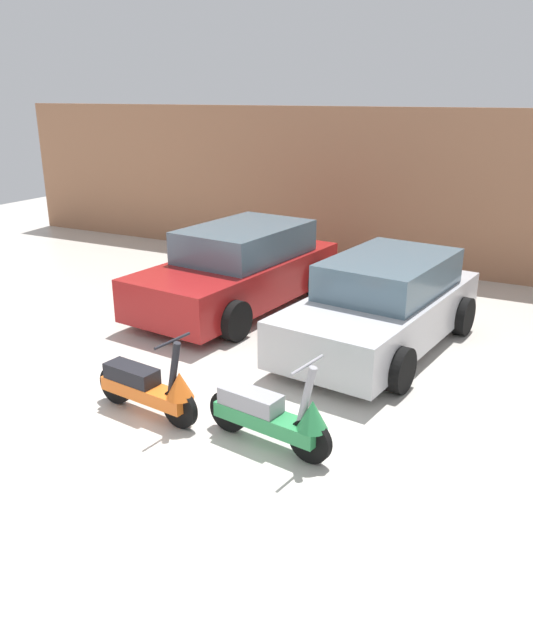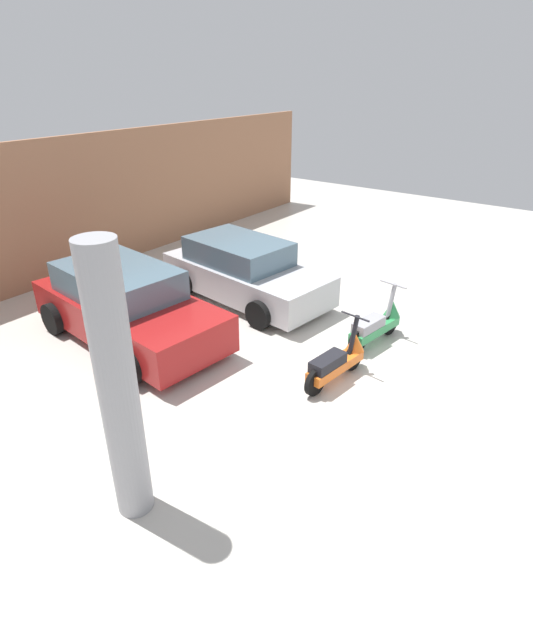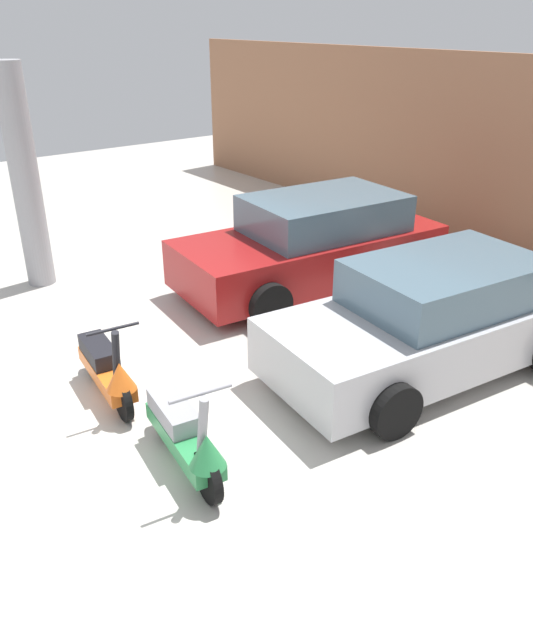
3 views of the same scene
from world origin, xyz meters
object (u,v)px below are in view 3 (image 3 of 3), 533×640
support_column_side (25,180)px  car_rear_center (431,319)px  scooter_front_left (108,369)px  scooter_front_right (186,435)px  car_rear_left (313,244)px

support_column_side → car_rear_center: bearing=26.5°
scooter_front_left → car_rear_center: (1.73, 3.38, 0.27)m
scooter_front_right → car_rear_center: car_rear_center is taller
scooter_front_left → support_column_side: support_column_side is taller
car_rear_left → car_rear_center: 2.89m
scooter_front_right → support_column_side: 5.63m
scooter_front_right → car_rear_left: 4.80m
car_rear_left → support_column_side: 4.49m
car_rear_center → support_column_side: support_column_side is taller
scooter_front_left → scooter_front_right: size_ratio=0.97×
support_column_side → scooter_front_left: bearing=-8.9°
car_rear_left → support_column_side: support_column_side is taller
car_rear_left → support_column_side: size_ratio=1.30×
scooter_front_right → support_column_side: size_ratio=0.47×
car_rear_left → scooter_front_left: bearing=21.4°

